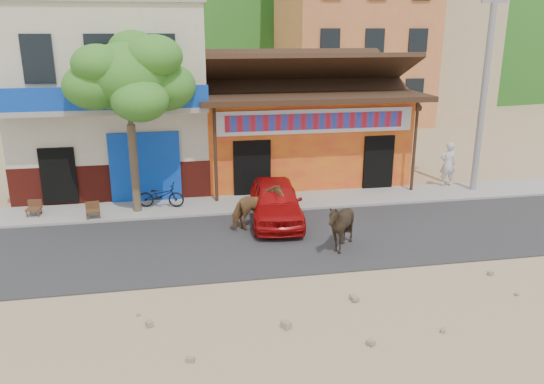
{
  "coord_description": "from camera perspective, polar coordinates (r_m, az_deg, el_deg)",
  "views": [
    {
      "loc": [
        -3.18,
        -12.12,
        6.12
      ],
      "look_at": [
        -0.38,
        3.0,
        1.4
      ],
      "focal_mm": 35.0,
      "sensor_mm": 36.0,
      "label": 1
    }
  ],
  "objects": [
    {
      "name": "tree",
      "position": [
        18.23,
        -14.94,
        7.01
      ],
      "size": [
        3.0,
        3.0,
        6.0
      ],
      "primitive_type": null,
      "color": "#2D721E",
      "rests_on": "sidewalk"
    },
    {
      "name": "pedestrian",
      "position": [
        22.2,
        18.39,
        2.87
      ],
      "size": [
        0.68,
        0.48,
        1.78
      ],
      "primitive_type": "imported",
      "rotation": [
        0.0,
        0.0,
        3.06
      ],
      "color": "silver",
      "rests_on": "sidewalk"
    },
    {
      "name": "dance_club",
      "position": [
        23.13,
        2.64,
        6.28
      ],
      "size": [
        8.0,
        6.0,
        3.6
      ],
      "primitive_type": "cube",
      "color": "orange",
      "rests_on": "ground"
    },
    {
      "name": "apartment_front",
      "position": [
        38.12,
        8.48,
        16.7
      ],
      "size": [
        9.0,
        9.0,
        12.0
      ],
      "primitive_type": "cube",
      "color": "#CC723F",
      "rests_on": "ground"
    },
    {
      "name": "road",
      "position": [
        16.16,
        1.64,
        -5.12
      ],
      "size": [
        60.0,
        5.0,
        0.04
      ],
      "primitive_type": "cube",
      "color": "#28282B",
      "rests_on": "ground"
    },
    {
      "name": "scooter",
      "position": [
        19.01,
        -11.86,
        -0.37
      ],
      "size": [
        1.69,
        0.84,
        0.85
      ],
      "primitive_type": "imported",
      "rotation": [
        0.0,
        0.0,
        1.4
      ],
      "color": "black",
      "rests_on": "sidewalk"
    },
    {
      "name": "cafe_building",
      "position": [
        22.4,
        -16.62,
        9.64
      ],
      "size": [
        7.0,
        6.0,
        7.0
      ],
      "primitive_type": "cube",
      "color": "beige",
      "rests_on": "ground"
    },
    {
      "name": "ground",
      "position": [
        13.95,
        3.82,
        -9.01
      ],
      "size": [
        120.0,
        120.0,
        0.0
      ],
      "primitive_type": "plane",
      "color": "#9E825B",
      "rests_on": "ground"
    },
    {
      "name": "sidewalk",
      "position": [
        19.37,
        -0.52,
        -1.17
      ],
      "size": [
        60.0,
        2.0,
        0.12
      ],
      "primitive_type": "cube",
      "color": "gray",
      "rests_on": "ground"
    },
    {
      "name": "apartment_rear",
      "position": [
        47.16,
        16.77,
        15.01
      ],
      "size": [
        8.0,
        8.0,
        10.0
      ],
      "primitive_type": "cube",
      "color": "tan",
      "rests_on": "ground"
    },
    {
      "name": "utility_pole",
      "position": [
        21.49,
        21.91,
        10.52
      ],
      "size": [
        0.24,
        0.24,
        8.0
      ],
      "primitive_type": "cylinder",
      "color": "gray",
      "rests_on": "sidewalk"
    },
    {
      "name": "cow_tan",
      "position": [
        16.77,
        -1.58,
        -1.72
      ],
      "size": [
        1.78,
        1.29,
        1.37
      ],
      "primitive_type": "imported",
      "rotation": [
        0.0,
        0.0,
        1.96
      ],
      "color": "brown",
      "rests_on": "road"
    },
    {
      "name": "cafe_chair_right",
      "position": [
        18.49,
        -18.77,
        -1.23
      ],
      "size": [
        0.52,
        0.52,
        0.97
      ],
      "primitive_type": null,
      "rotation": [
        0.0,
        0.0,
        0.16
      ],
      "color": "#4C3319",
      "rests_on": "sidewalk"
    },
    {
      "name": "cafe_chair_left",
      "position": [
        19.46,
        -24.34,
        -0.99
      ],
      "size": [
        0.48,
        0.48,
        0.96
      ],
      "primitive_type": null,
      "rotation": [
        0.0,
        0.0,
        -0.07
      ],
      "color": "#4F321A",
      "rests_on": "sidewalk"
    },
    {
      "name": "cow_dark",
      "position": [
        15.22,
        7.4,
        -3.63
      ],
      "size": [
        1.55,
        1.43,
        1.48
      ],
      "primitive_type": "imported",
      "rotation": [
        0.0,
        0.0,
        -1.38
      ],
      "color": "black",
      "rests_on": "road"
    },
    {
      "name": "red_car",
      "position": [
        17.42,
        0.4,
        -0.97
      ],
      "size": [
        2.04,
        4.19,
        1.38
      ],
      "primitive_type": "imported",
      "rotation": [
        0.0,
        0.0,
        -0.11
      ],
      "color": "#AF0C0D",
      "rests_on": "road"
    }
  ]
}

